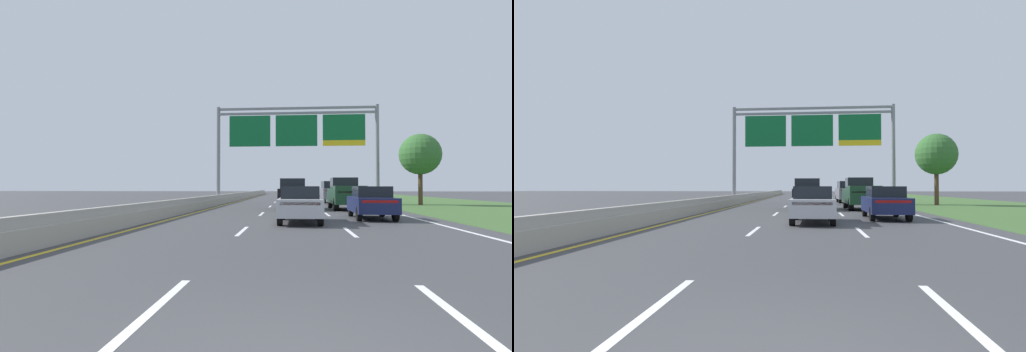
% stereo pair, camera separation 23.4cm
% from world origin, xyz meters
% --- Properties ---
extents(ground_plane, '(220.00, 220.00, 0.00)m').
position_xyz_m(ground_plane, '(0.00, 35.00, 0.00)').
color(ground_plane, '#3D3D3F').
extents(lane_striping, '(11.96, 106.00, 0.01)m').
position_xyz_m(lane_striping, '(0.00, 34.54, 0.00)').
color(lane_striping, white).
rests_on(lane_striping, ground).
extents(grass_verge_right, '(14.00, 110.00, 0.02)m').
position_xyz_m(grass_verge_right, '(13.95, 35.00, 0.01)').
color(grass_verge_right, '#3D602D').
rests_on(grass_verge_right, ground).
extents(median_barrier_concrete, '(0.60, 110.00, 0.85)m').
position_xyz_m(median_barrier_concrete, '(-6.60, 35.00, 0.35)').
color(median_barrier_concrete, '#A8A399').
rests_on(median_barrier_concrete, ground).
extents(overhead_sign_gantry, '(15.06, 0.42, 9.11)m').
position_xyz_m(overhead_sign_gantry, '(0.30, 33.96, 6.44)').
color(overhead_sign_gantry, gray).
rests_on(overhead_sign_gantry, ground).
extents(pickup_truck_darkgreen, '(2.05, 5.42, 2.20)m').
position_xyz_m(pickup_truck_darkgreen, '(3.55, 24.78, 1.07)').
color(pickup_truck_darkgreen, '#193D23').
rests_on(pickup_truck_darkgreen, ground).
extents(car_grey_right_lane_suv, '(2.04, 4.75, 2.11)m').
position_xyz_m(car_grey_right_lane_suv, '(3.69, 36.85, 1.10)').
color(car_grey_right_lane_suv, slate).
rests_on(car_grey_right_lane_suv, ground).
extents(car_silver_centre_lane_sedan, '(1.89, 4.43, 1.57)m').
position_xyz_m(car_silver_centre_lane_sedan, '(0.22, 14.05, 0.82)').
color(car_silver_centre_lane_sedan, '#B2B5BA').
rests_on(car_silver_centre_lane_sedan, ground).
extents(car_navy_right_lane_sedan, '(1.90, 4.43, 1.57)m').
position_xyz_m(car_navy_right_lane_sedan, '(3.72, 16.54, 0.82)').
color(car_navy_right_lane_sedan, '#161E47').
rests_on(car_navy_right_lane_sedan, ground).
extents(car_blue_centre_lane_sedan, '(1.93, 4.44, 1.57)m').
position_xyz_m(car_blue_centre_lane_sedan, '(-0.16, 45.46, 0.82)').
color(car_blue_centre_lane_sedan, navy).
rests_on(car_blue_centre_lane_sedan, ground).
extents(car_black_centre_lane_suv, '(1.98, 4.73, 2.11)m').
position_xyz_m(car_black_centre_lane_suv, '(-0.06, 24.58, 1.10)').
color(car_black_centre_lane_suv, black).
rests_on(car_black_centre_lane_suv, ground).
extents(roadside_tree_mid, '(3.48, 3.48, 6.09)m').
position_xyz_m(roadside_tree_mid, '(10.78, 31.93, 4.32)').
color(roadside_tree_mid, '#4C3823').
rests_on(roadside_tree_mid, ground).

